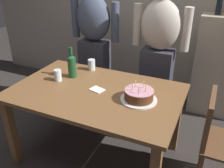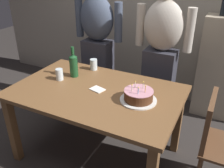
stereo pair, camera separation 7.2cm
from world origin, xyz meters
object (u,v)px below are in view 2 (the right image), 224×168
at_px(birthday_cake, 138,96).
at_px(person_man_bearded, 98,44).
at_px(water_glass_far, 59,74).
at_px(napkin_stack, 97,89).
at_px(dining_chair, 218,140).
at_px(wine_bottle, 74,65).
at_px(water_glass_near, 94,64).
at_px(person_woman_cardigan, 161,54).

xyz_separation_m(birthday_cake, person_man_bearded, (-0.84, 0.81, 0.09)).
xyz_separation_m(water_glass_far, person_man_bearded, (-0.02, 0.77, 0.08)).
height_order(birthday_cake, napkin_stack, birthday_cake).
height_order(water_glass_far, dining_chair, dining_chair).
bearing_deg(wine_bottle, water_glass_far, -121.67).
relative_size(birthday_cake, water_glass_near, 2.65).
bearing_deg(napkin_stack, dining_chair, 3.43).
bearing_deg(water_glass_far, dining_chair, 1.75).
bearing_deg(person_man_bearded, water_glass_far, 91.27).
xyz_separation_m(person_man_bearded, person_woman_cardigan, (0.78, 0.00, 0.00)).
bearing_deg(water_glass_near, birthday_cake, -31.11).
relative_size(water_glass_near, dining_chair, 0.13).
xyz_separation_m(person_man_bearded, dining_chair, (1.50, -0.73, -0.36)).
distance_m(water_glass_near, wine_bottle, 0.25).
bearing_deg(wine_bottle, dining_chair, -3.45).
distance_m(birthday_cake, person_woman_cardigan, 0.82).
bearing_deg(napkin_stack, person_man_bearded, 119.38).
bearing_deg(water_glass_far, person_woman_cardigan, 45.36).
bearing_deg(birthday_cake, water_glass_near, 148.89).
distance_m(person_woman_cardigan, dining_chair, 1.08).
distance_m(wine_bottle, dining_chair, 1.44).
relative_size(water_glass_far, napkin_stack, 0.91).
height_order(napkin_stack, dining_chair, dining_chair).
bearing_deg(water_glass_near, napkin_stack, -55.52).
distance_m(water_glass_near, dining_chair, 1.38).
distance_m(wine_bottle, napkin_stack, 0.40).
xyz_separation_m(napkin_stack, person_man_bearded, (-0.45, 0.79, 0.13)).
xyz_separation_m(wine_bottle, dining_chair, (1.40, -0.08, -0.35)).
xyz_separation_m(person_woman_cardigan, dining_chair, (0.72, -0.73, -0.36)).
distance_m(birthday_cake, napkin_stack, 0.40).
bearing_deg(birthday_cake, dining_chair, 7.06).
relative_size(napkin_stack, dining_chair, 0.14).
bearing_deg(person_man_bearded, person_woman_cardigan, -180.00).
xyz_separation_m(napkin_stack, person_woman_cardigan, (0.34, 0.79, 0.13)).
bearing_deg(dining_chair, napkin_stack, 93.43).
height_order(birthday_cake, wine_bottle, wine_bottle).
height_order(birthday_cake, water_glass_near, birthday_cake).
distance_m(water_glass_near, napkin_stack, 0.46).
bearing_deg(water_glass_far, napkin_stack, -2.39).
distance_m(water_glass_far, person_woman_cardigan, 1.09).
relative_size(person_man_bearded, person_woman_cardigan, 1.00).
xyz_separation_m(water_glass_near, person_woman_cardigan, (0.59, 0.42, 0.08)).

